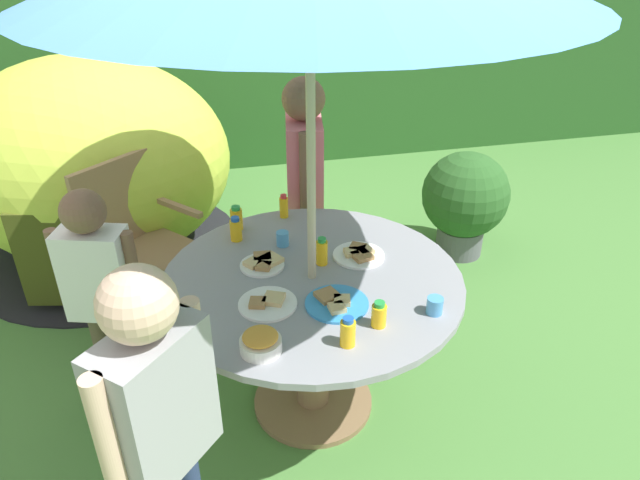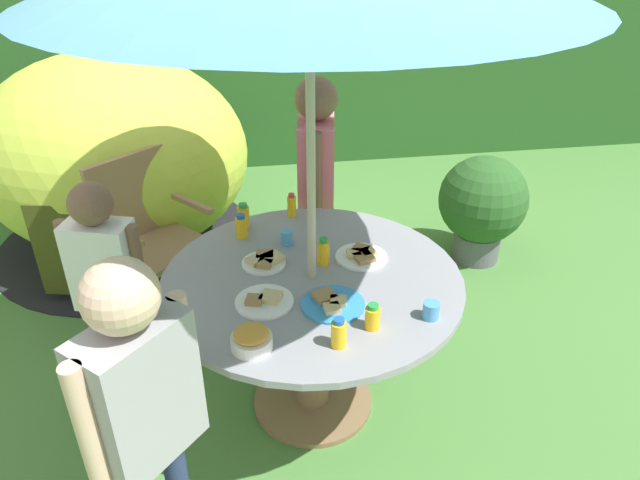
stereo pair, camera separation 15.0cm
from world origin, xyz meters
TOP-DOWN VIEW (x-y plane):
  - ground_plane at (0.00, 0.00)m, footprint 10.00×10.00m
  - hedge_backdrop at (0.00, 3.40)m, footprint 9.00×0.70m
  - garden_table at (0.00, 0.00)m, footprint 1.31×1.31m
  - wooden_chair at (-0.81, 0.91)m, footprint 0.66×0.66m
  - dome_tent at (-1.09, 1.78)m, footprint 2.18×2.18m
  - potted_plant at (1.32, 1.18)m, footprint 0.59×0.59m
  - child_in_pink_shirt at (0.16, 0.92)m, footprint 0.25×0.46m
  - child_in_white_shirt at (-0.92, 0.28)m, footprint 0.37×0.24m
  - child_in_grey_shirt at (-0.63, -0.69)m, footprint 0.37×0.38m
  - snack_bowl at (-0.28, -0.42)m, footprint 0.15×0.15m
  - plate_near_left at (-0.19, 0.14)m, footprint 0.20×0.20m
  - plate_near_right at (0.05, -0.22)m, footprint 0.26×0.26m
  - plate_center_front at (-0.22, -0.16)m, footprint 0.24×0.24m
  - plate_far_left at (0.25, 0.12)m, footprint 0.24×0.24m
  - juice_bottle_far_right at (-0.27, 0.50)m, footprint 0.06×0.06m
  - juice_bottle_center_back at (0.18, -0.38)m, footprint 0.06×0.06m
  - juice_bottle_mid_left at (0.07, 0.09)m, footprint 0.05×0.05m
  - juice_bottle_mid_right at (-0.28, 0.40)m, footprint 0.06×0.06m
  - juice_bottle_front_edge at (0.03, -0.46)m, footprint 0.06×0.06m
  - juice_bottle_back_edge at (-0.02, 0.58)m, footprint 0.04×0.04m
  - cup_near at (-0.08, 0.30)m, footprint 0.06×0.06m
  - cup_far at (0.41, -0.36)m, footprint 0.06×0.06m

SIDE VIEW (x-z plane):
  - ground_plane at x=0.00m, z-range -0.02..0.00m
  - potted_plant at x=1.32m, z-range 0.05..0.79m
  - wooden_chair at x=-0.81m, z-range 0.07..1.03m
  - garden_table at x=0.00m, z-range 0.19..0.94m
  - dome_tent at x=-1.09m, z-range -0.01..1.35m
  - child_in_white_shirt at x=-0.92m, z-range 0.16..1.29m
  - plate_center_front at x=-0.22m, z-range 0.74..0.77m
  - plate_near_right at x=0.05m, z-range 0.74..0.78m
  - plate_far_left at x=0.25m, z-range 0.74..0.78m
  - plate_near_left at x=-0.19m, z-range 0.75..0.78m
  - cup_near at x=-0.08m, z-range 0.75..0.82m
  - cup_far at x=0.41m, z-range 0.75..0.82m
  - snack_bowl at x=-0.28m, z-range 0.75..0.83m
  - juice_bottle_center_back at x=0.18m, z-range 0.74..0.85m
  - juice_bottle_front_edge at x=0.03m, z-range 0.74..0.86m
  - juice_bottle_mid_right at x=-0.28m, z-range 0.74..0.87m
  - juice_bottle_far_right at x=-0.27m, z-range 0.74..0.87m
  - juice_bottle_back_edge at x=-0.02m, z-range 0.74..0.87m
  - juice_bottle_mid_left at x=0.07m, z-range 0.74..0.88m
  - child_in_grey_shirt at x=-0.63m, z-range 0.18..1.50m
  - child_in_pink_shirt at x=0.16m, z-range 0.19..1.56m
  - hedge_backdrop at x=0.00m, z-range 0.00..1.80m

